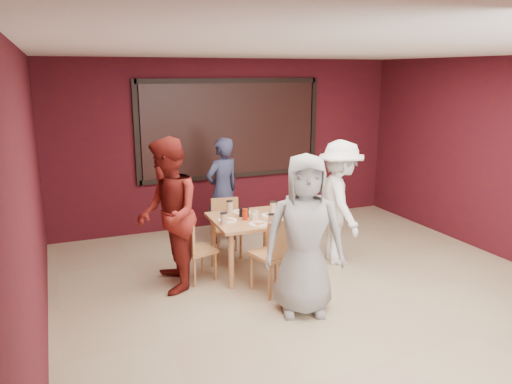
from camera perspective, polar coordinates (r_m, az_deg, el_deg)
name	(u,v)px	position (r m, az deg, el deg)	size (l,w,h in m)	color
floor	(336,307)	(5.83, 9.08, -12.89)	(7.00, 7.00, 0.00)	tan
window_blinds	(231,129)	(8.41, -2.85, 7.20)	(3.00, 0.02, 1.50)	black
dining_table	(249,225)	(6.45, -0.75, -3.78)	(0.97, 0.97, 0.90)	tan
chair_front	(277,251)	(5.90, 2.46, -6.73)	(0.55, 0.55, 0.95)	#C37B4C
chair_back	(226,224)	(7.18, -3.42, -3.63)	(0.45, 0.45, 0.82)	#C37B4C
chair_left	(193,247)	(6.31, -7.16, -6.30)	(0.48, 0.48, 0.79)	#C37B4C
chair_right	(297,230)	(6.87, 4.76, -4.35)	(0.51, 0.51, 0.84)	#C37B4C
diner_front	(305,235)	(5.38, 5.58, -4.92)	(0.86, 0.56, 1.77)	#959595
diner_back	(223,190)	(7.65, -3.84, 0.18)	(0.59, 0.39, 1.63)	#2E3252
diner_left	(168,215)	(6.00, -10.04, -2.64)	(0.90, 0.70, 1.86)	maroon
diner_right	(340,203)	(6.87, 9.55, -1.21)	(1.10, 0.63, 1.70)	white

